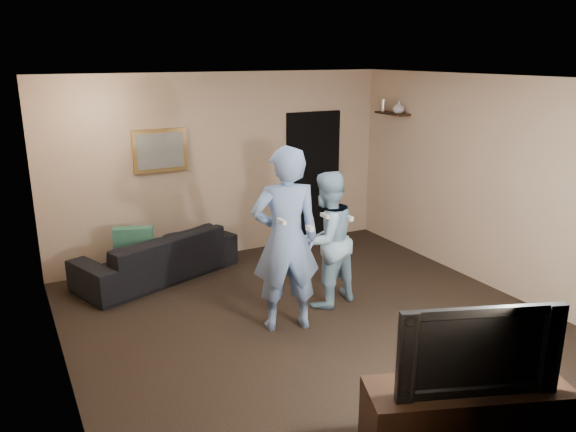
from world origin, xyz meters
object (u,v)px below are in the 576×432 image
television (473,344)px  wii_player_right (326,240)px  tv_console (465,418)px  sofa (157,255)px  wii_player_left (286,240)px

television → wii_player_right: 2.67m
tv_console → wii_player_right: 2.72m
sofa → wii_player_left: wii_player_left is taller
wii_player_left → tv_console: bearing=-83.2°
tv_console → television: (0.00, 0.00, 0.60)m
television → wii_player_left: (-0.28, 2.33, 0.13)m
wii_player_left → wii_player_right: 0.77m
tv_console → television: bearing=0.0°
television → wii_player_left: bearing=117.4°
tv_console → television: television is taller
tv_console → wii_player_left: size_ratio=0.76×
sofa → wii_player_left: size_ratio=1.07×
sofa → television: 4.52m
wii_player_left → sofa: bearing=112.6°
tv_console → wii_player_left: wii_player_left is taller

